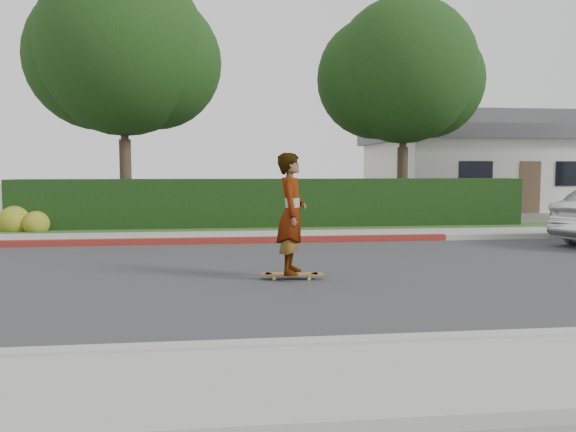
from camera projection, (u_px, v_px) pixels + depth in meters
name	position (u px, v px, depth m)	size (l,w,h in m)	color
ground	(481.00, 270.00, 9.94)	(120.00, 120.00, 0.00)	slate
road	(481.00, 270.00, 9.94)	(60.00, 8.00, 0.01)	#2D2D30
curb_far	(406.00, 238.00, 13.99)	(60.00, 0.20, 0.15)	#9E9E99
curb_red_section	(204.00, 241.00, 13.40)	(12.00, 0.21, 0.15)	maroon
sidewalk_far	(395.00, 234.00, 14.88)	(60.00, 1.60, 0.12)	gray
planting_strip	(378.00, 228.00, 16.46)	(60.00, 1.60, 0.10)	#2D4C1E
hedge	(275.00, 204.00, 16.64)	(15.00, 1.00, 1.50)	black
flowering_shrub	(22.00, 222.00, 15.39)	(1.40, 1.00, 0.90)	#2D4C19
tree_left	(123.00, 55.00, 17.20)	(5.99, 5.21, 8.00)	#33261C
tree_center	(402.00, 76.00, 18.79)	(5.66, 4.84, 7.44)	#33261C
house	(488.00, 162.00, 26.53)	(10.60, 8.60, 4.30)	beige
skateboard	(292.00, 274.00, 9.09)	(1.07, 0.31, 0.10)	gold
skateboarder	(292.00, 214.00, 9.00)	(0.71, 0.47, 1.95)	white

